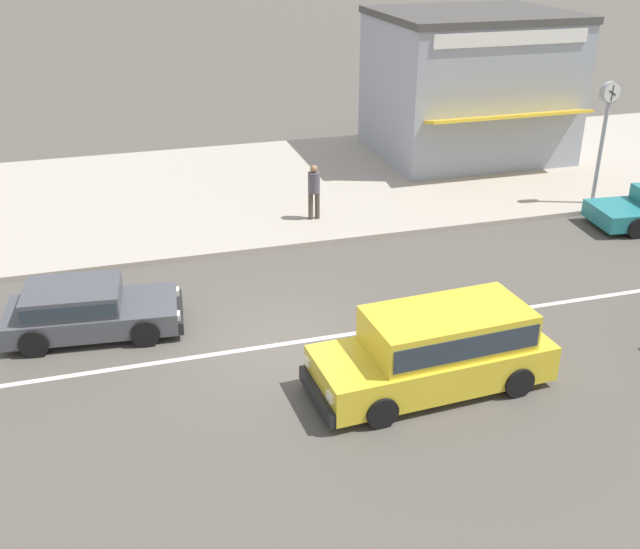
# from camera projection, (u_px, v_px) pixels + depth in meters

# --- Properties ---
(ground_plane) EXTENTS (160.00, 160.00, 0.00)m
(ground_plane) POSITION_uv_depth(u_px,v_px,m) (285.00, 344.00, 15.65)
(ground_plane) COLOR #544F47
(lane_centre_stripe) EXTENTS (50.40, 0.14, 0.01)m
(lane_centre_stripe) POSITION_uv_depth(u_px,v_px,m) (285.00, 344.00, 15.65)
(lane_centre_stripe) COLOR silver
(lane_centre_stripe) RESTS_ON ground
(kerb_strip) EXTENTS (68.00, 10.00, 0.15)m
(kerb_strip) POSITION_uv_depth(u_px,v_px,m) (212.00, 192.00, 24.03)
(kerb_strip) COLOR #ADA393
(kerb_strip) RESTS_ON ground
(minivan_yellow_0) EXTENTS (4.66, 2.04, 1.56)m
(minivan_yellow_0) POSITION_uv_depth(u_px,v_px,m) (438.00, 347.00, 13.93)
(minivan_yellow_0) COLOR yellow
(minivan_yellow_0) RESTS_ON ground
(hatchback_dark_grey_5) EXTENTS (3.80, 2.05, 1.10)m
(hatchback_dark_grey_5) POSITION_uv_depth(u_px,v_px,m) (86.00, 308.00, 15.84)
(hatchback_dark_grey_5) COLOR #47494F
(hatchback_dark_grey_5) RESTS_ON ground
(street_clock) EXTENTS (0.62, 0.22, 3.67)m
(street_clock) POSITION_uv_depth(u_px,v_px,m) (606.00, 115.00, 21.76)
(street_clock) COLOR #9E9EA3
(street_clock) RESTS_ON kerb_strip
(pedestrian_by_shop) EXTENTS (0.34, 0.34, 1.61)m
(pedestrian_by_shop) POSITION_uv_depth(u_px,v_px,m) (314.00, 188.00, 21.31)
(pedestrian_by_shop) COLOR #4C4238
(pedestrian_by_shop) RESTS_ON kerb_strip
(shopfront_corner_warung) EXTENTS (6.46, 6.29, 5.00)m
(shopfront_corner_warung) POSITION_uv_depth(u_px,v_px,m) (468.00, 84.00, 26.73)
(shopfront_corner_warung) COLOR #999EA8
(shopfront_corner_warung) RESTS_ON kerb_strip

